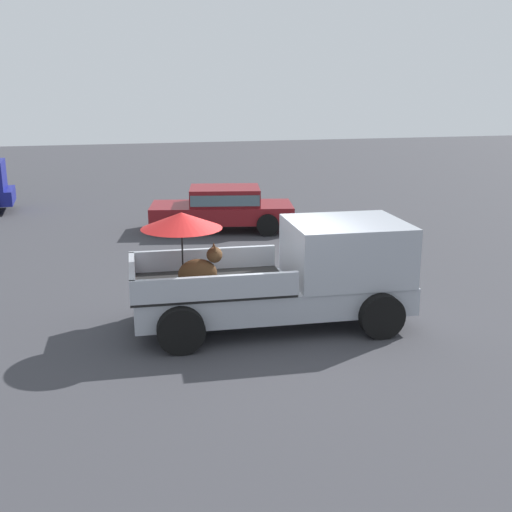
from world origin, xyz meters
TOP-DOWN VIEW (x-y plane):
  - ground_plane at (0.00, 0.00)m, footprint 80.00×80.00m
  - pickup_truck_main at (0.39, -0.03)m, footprint 5.16×2.51m
  - parked_sedan_near at (0.78, 8.07)m, footprint 4.57×2.61m

SIDE VIEW (x-z plane):
  - ground_plane at x=0.00m, z-range 0.00..0.00m
  - parked_sedan_near at x=0.78m, z-range 0.08..1.41m
  - pickup_truck_main at x=0.39m, z-range -0.12..2.08m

